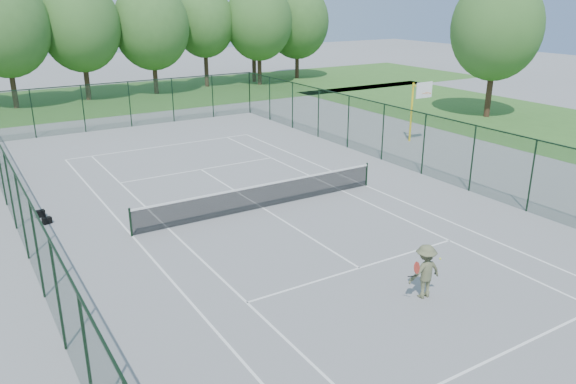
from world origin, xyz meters
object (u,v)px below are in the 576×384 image
tennis_net (263,195)px  tennis_player (425,271)px  sports_bag_a (40,214)px  basketball_goal (418,100)px

tennis_net → tennis_player: tennis_player is taller
tennis_net → tennis_player: bearing=-87.1°
tennis_net → tennis_player: size_ratio=5.70×
tennis_net → sports_bag_a: (-8.02, 3.78, -0.43)m
tennis_net → basketball_goal: 14.10m
basketball_goal → sports_bag_a: 21.32m
tennis_net → tennis_player: 8.81m
sports_bag_a → basketball_goal: bearing=-1.7°
tennis_net → basketball_goal: size_ratio=3.04×
tennis_player → basketball_goal: bearing=46.9°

